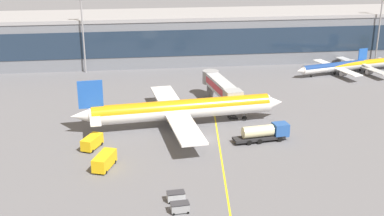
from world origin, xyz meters
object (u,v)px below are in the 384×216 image
baggage_cart_0 (180,207)px  commuter_jet_far (334,67)px  main_airliner (181,109)px  lavatory_truck (104,161)px  commuter_jet_near (360,65)px  baggage_cart_1 (176,196)px  crew_van (92,141)px  fuel_tanker (265,132)px

baggage_cart_0 → commuter_jet_far: bearing=52.9°
main_airliner → lavatory_truck: main_airliner is taller
main_airliner → commuter_jet_near: size_ratio=1.67×
lavatory_truck → baggage_cart_1: bearing=-48.7°
crew_van → baggage_cart_1: (13.37, -21.20, -0.53)m
commuter_jet_far → baggage_cart_1: bearing=-128.6°
main_airliner → commuter_jet_near: main_airliner is taller
main_airliner → baggage_cart_1: 30.66m
baggage_cart_1 → commuter_jet_near: commuter_jet_near is taller
commuter_jet_far → commuter_jet_near: (8.29, 1.84, -0.16)m
baggage_cart_0 → commuter_jet_near: bearing=49.4°
main_airliner → lavatory_truck: 23.42m
fuel_tanker → baggage_cart_0: 30.20m
fuel_tanker → lavatory_truck: bearing=-165.0°
main_airliner → fuel_tanker: bearing=-33.3°
main_airliner → commuter_jet_far: size_ratio=1.84×
main_airliner → commuter_jet_far: bearing=35.6°
fuel_tanker → baggage_cart_0: (-18.81, -23.60, -0.96)m
lavatory_truck → baggage_cart_0: 19.19m
baggage_cart_0 → lavatory_truck: bearing=125.6°
baggage_cart_1 → crew_van: bearing=122.2°
crew_van → baggage_cart_0: crew_van is taller
crew_van → baggage_cart_0: size_ratio=1.96×
fuel_tanker → commuter_jet_far: (31.74, 43.28, 0.56)m
main_airliner → fuel_tanker: 18.02m
baggage_cart_0 → commuter_jet_near: (58.84, 68.72, 1.36)m
crew_van → commuter_jet_near: commuter_jet_near is taller
fuel_tanker → lavatory_truck: fuel_tanker is taller
main_airliner → baggage_cart_0: main_airliner is taller
baggage_cart_0 → baggage_cart_1: (-0.26, 3.19, 0.00)m
lavatory_truck → crew_van: bearing=105.6°
crew_van → lavatory_truck: bearing=-74.4°
lavatory_truck → crew_van: lavatory_truck is taller
fuel_tanker → crew_van: (-32.45, 0.79, -0.43)m
commuter_jet_near → baggage_cart_1: bearing=-132.0°
fuel_tanker → baggage_cart_1: size_ratio=3.99×
commuter_jet_near → crew_van: bearing=-148.5°
main_airliner → crew_van: bearing=-152.6°
crew_van → commuter_jet_far: size_ratio=0.23×
fuel_tanker → commuter_jet_near: bearing=48.4°
fuel_tanker → commuter_jet_far: size_ratio=0.46×
baggage_cart_0 → commuter_jet_near: commuter_jet_near is taller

